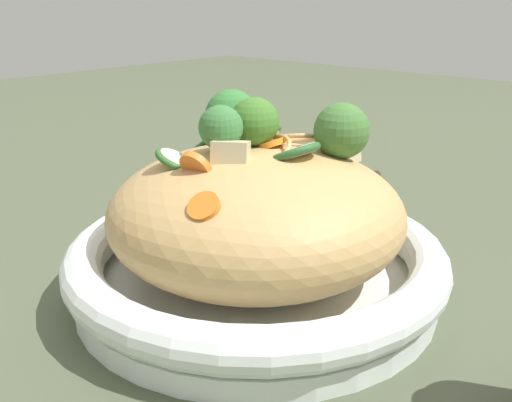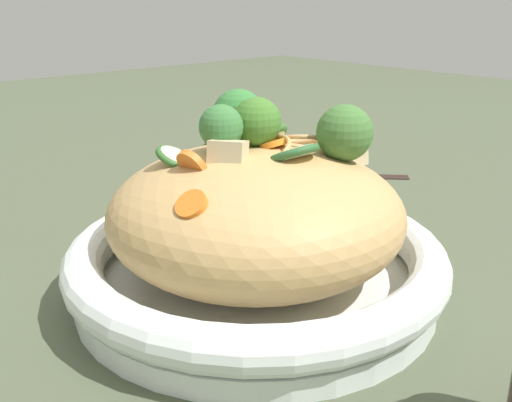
{
  "view_description": "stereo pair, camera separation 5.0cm",
  "coord_description": "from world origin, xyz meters",
  "views": [
    {
      "loc": [
        -0.31,
        0.35,
        0.25
      ],
      "look_at": [
        0.0,
        0.0,
        0.09
      ],
      "focal_mm": 41.56,
      "sensor_mm": 36.0,
      "label": 1
    },
    {
      "loc": [
        -0.35,
        0.32,
        0.25
      ],
      "look_at": [
        0.0,
        0.0,
        0.09
      ],
      "focal_mm": 41.56,
      "sensor_mm": 36.0,
      "label": 2
    }
  ],
  "objects": [
    {
      "name": "chopsticks_pair",
      "position": [
        0.19,
        -0.31,
        0.0
      ],
      "size": [
        0.18,
        0.17,
        0.01
      ],
      "color": "black",
      "rests_on": "ground_plane"
    },
    {
      "name": "zucchini_slices",
      "position": [
        0.03,
        -0.01,
        0.13
      ],
      "size": [
        0.17,
        0.14,
        0.05
      ],
      "color": "beige",
      "rests_on": "serving_bowl"
    },
    {
      "name": "serving_bowl",
      "position": [
        0.0,
        0.0,
        0.03
      ],
      "size": [
        0.33,
        0.33,
        0.05
      ],
      "color": "white",
      "rests_on": "ground_plane"
    },
    {
      "name": "broccoli_florets",
      "position": [
        0.01,
        -0.03,
        0.15
      ],
      "size": [
        0.15,
        0.13,
        0.06
      ],
      "color": "#9AAB69",
      "rests_on": "serving_bowl"
    },
    {
      "name": "carrot_coins",
      "position": [
        -0.0,
        0.04,
        0.13
      ],
      "size": [
        0.07,
        0.14,
        0.04
      ],
      "color": "orange",
      "rests_on": "serving_bowl"
    },
    {
      "name": "noodle_heap",
      "position": [
        -0.0,
        -0.0,
        0.08
      ],
      "size": [
        0.25,
        0.25,
        0.12
      ],
      "color": "tan",
      "rests_on": "serving_bowl"
    },
    {
      "name": "chicken_chunks",
      "position": [
        -0.01,
        -0.03,
        0.13
      ],
      "size": [
        0.06,
        0.16,
        0.04
      ],
      "color": "beige",
      "rests_on": "serving_bowl"
    },
    {
      "name": "ground_plane",
      "position": [
        0.0,
        0.0,
        0.0
      ],
      "size": [
        3.0,
        3.0,
        0.0
      ],
      "primitive_type": "plane",
      "color": "#49513B"
    }
  ]
}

